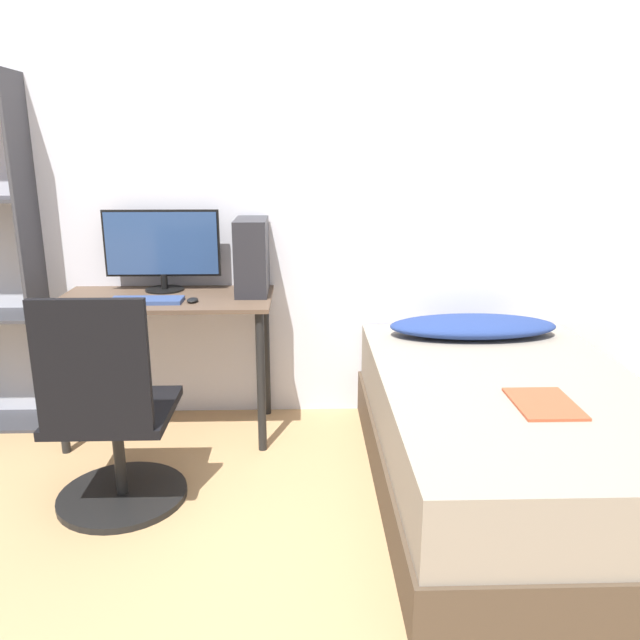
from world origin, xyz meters
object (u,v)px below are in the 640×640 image
object	(u,v)px
bed	(509,438)
keyboard	(147,300)
pc_tower	(252,256)
office_chair	(112,431)
monitor	(162,247)

from	to	relation	value
bed	keyboard	world-z (taller)	keyboard
pc_tower	keyboard	bearing A→B (deg)	-158.72
bed	pc_tower	size ratio (longest dim) A/B	4.81
bed	pc_tower	bearing A→B (deg)	147.33
keyboard	office_chair	bearing A→B (deg)	-92.22
keyboard	pc_tower	xyz separation A→B (m)	(0.52, 0.20, 0.19)
office_chair	keyboard	size ratio (longest dim) A/B	2.70
office_chair	bed	bearing A→B (deg)	2.64
bed	pc_tower	distance (m)	1.58
office_chair	pc_tower	bearing A→B (deg)	57.03
office_chair	bed	xyz separation A→B (m)	(1.73, 0.08, -0.10)
office_chair	keyboard	world-z (taller)	office_chair
monitor	pc_tower	bearing A→B (deg)	-8.45
keyboard	bed	bearing A→B (deg)	-18.10
monitor	keyboard	bearing A→B (deg)	-97.04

